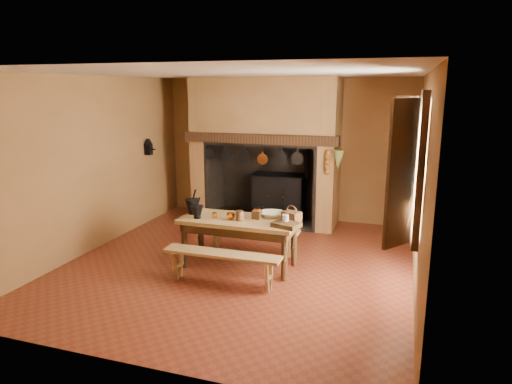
% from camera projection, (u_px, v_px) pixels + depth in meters
% --- Properties ---
extents(floor, '(5.50, 5.50, 0.00)m').
position_uv_depth(floor, '(239.00, 264.00, 6.91)').
color(floor, maroon).
rests_on(floor, ground).
extents(ceiling, '(5.50, 5.50, 0.00)m').
position_uv_depth(ceiling, '(238.00, 73.00, 6.29)').
color(ceiling, silver).
rests_on(ceiling, back_wall).
extents(back_wall, '(5.00, 0.02, 2.80)m').
position_uv_depth(back_wall, '(286.00, 149.00, 9.15)').
color(back_wall, '#9B6A3E').
rests_on(back_wall, floor).
extents(wall_left, '(0.02, 5.50, 2.80)m').
position_uv_depth(wall_left, '(93.00, 164.00, 7.36)').
color(wall_left, '#9B6A3E').
rests_on(wall_left, floor).
extents(wall_right, '(0.02, 5.50, 2.80)m').
position_uv_depth(wall_right, '(421.00, 184.00, 5.84)').
color(wall_right, '#9B6A3E').
rests_on(wall_right, floor).
extents(wall_front, '(5.00, 0.02, 2.80)m').
position_uv_depth(wall_front, '(131.00, 226.00, 4.05)').
color(wall_front, '#9B6A3E').
rests_on(wall_front, floor).
extents(chimney_breast, '(2.95, 0.96, 2.80)m').
position_uv_depth(chimney_breast, '(266.00, 130.00, 8.74)').
color(chimney_breast, '#9B6A3E').
rests_on(chimney_breast, floor).
extents(iron_range, '(1.12, 0.55, 1.60)m').
position_uv_depth(iron_range, '(280.00, 197.00, 9.08)').
color(iron_range, black).
rests_on(iron_range, floor).
extents(hearth_pans, '(0.51, 0.62, 0.20)m').
position_uv_depth(hearth_pans, '(229.00, 214.00, 9.27)').
color(hearth_pans, '#C37A2D').
rests_on(hearth_pans, floor).
extents(hanging_pans, '(1.92, 0.29, 0.27)m').
position_uv_depth(hanging_pans, '(255.00, 157.00, 8.39)').
color(hanging_pans, black).
rests_on(hanging_pans, chimney_breast).
extents(onion_string, '(0.12, 0.10, 0.46)m').
position_uv_depth(onion_string, '(328.00, 162.00, 7.97)').
color(onion_string, '#B66C21').
rests_on(onion_string, chimney_breast).
extents(herb_bunch, '(0.20, 0.20, 0.35)m').
position_uv_depth(herb_bunch, '(338.00, 160.00, 7.90)').
color(herb_bunch, brown).
rests_on(herb_bunch, chimney_breast).
extents(window, '(0.39, 1.75, 1.76)m').
position_uv_depth(window, '(411.00, 165.00, 5.45)').
color(window, white).
rests_on(window, wall_right).
extents(wall_coffee_mill, '(0.23, 0.16, 0.31)m').
position_uv_depth(wall_coffee_mill, '(148.00, 146.00, 8.75)').
color(wall_coffee_mill, black).
rests_on(wall_coffee_mill, wall_left).
extents(work_table, '(1.71, 0.76, 0.74)m').
position_uv_depth(work_table, '(239.00, 226.00, 6.67)').
color(work_table, tan).
rests_on(work_table, floor).
extents(bench_front, '(1.62, 0.28, 0.46)m').
position_uv_depth(bench_front, '(222.00, 261.00, 6.10)').
color(bench_front, tan).
rests_on(bench_front, floor).
extents(bench_back, '(1.52, 0.27, 0.43)m').
position_uv_depth(bench_back, '(253.00, 234.00, 7.31)').
color(bench_back, tan).
rests_on(bench_back, floor).
extents(mortar_large, '(0.23, 0.23, 0.39)m').
position_uv_depth(mortar_large, '(193.00, 206.00, 6.87)').
color(mortar_large, black).
rests_on(mortar_large, work_table).
extents(mortar_small, '(0.19, 0.19, 0.32)m').
position_uv_depth(mortar_small, '(197.00, 211.00, 6.64)').
color(mortar_small, black).
rests_on(mortar_small, work_table).
extents(coffee_grinder, '(0.17, 0.13, 0.19)m').
position_uv_depth(coffee_grinder, '(257.00, 214.00, 6.63)').
color(coffee_grinder, '#362511').
rests_on(coffee_grinder, work_table).
extents(brass_mug_a, '(0.09, 0.09, 0.08)m').
position_uv_depth(brass_mug_a, '(215.00, 215.00, 6.66)').
color(brass_mug_a, '#C37A2D').
rests_on(brass_mug_a, work_table).
extents(brass_mug_b, '(0.07, 0.07, 0.08)m').
position_uv_depth(brass_mug_b, '(256.00, 214.00, 6.74)').
color(brass_mug_b, '#C37A2D').
rests_on(brass_mug_b, work_table).
extents(mixing_bowl, '(0.40, 0.40, 0.08)m').
position_uv_depth(mixing_bowl, '(272.00, 214.00, 6.71)').
color(mixing_bowl, '#B1A988').
rests_on(mixing_bowl, work_table).
extents(stoneware_crock, '(0.14, 0.14, 0.14)m').
position_uv_depth(stoneware_crock, '(240.00, 216.00, 6.53)').
color(stoneware_crock, '#53341F').
rests_on(stoneware_crock, work_table).
extents(glass_jar, '(0.10, 0.10, 0.16)m').
position_uv_depth(glass_jar, '(285.00, 220.00, 6.29)').
color(glass_jar, beige).
rests_on(glass_jar, work_table).
extents(wicker_basket, '(0.30, 0.26, 0.24)m').
position_uv_depth(wicker_basket, '(292.00, 216.00, 6.51)').
color(wicker_basket, '#542D19').
rests_on(wicker_basket, work_table).
extents(wooden_tray, '(0.42, 0.36, 0.06)m').
position_uv_depth(wooden_tray, '(286.00, 225.00, 6.24)').
color(wooden_tray, '#362511').
rests_on(wooden_tray, work_table).
extents(brass_cup, '(0.14, 0.14, 0.10)m').
position_uv_depth(brass_cup, '(231.00, 216.00, 6.60)').
color(brass_cup, '#C37A2D').
rests_on(brass_cup, work_table).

